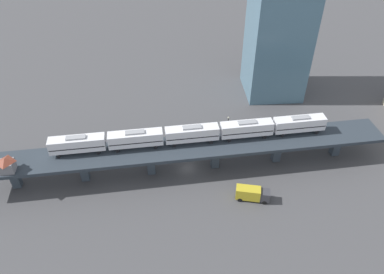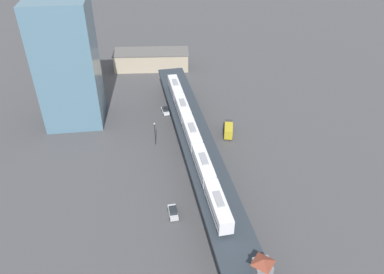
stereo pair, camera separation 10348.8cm
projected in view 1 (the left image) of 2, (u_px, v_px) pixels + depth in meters
ground_plane at (188, 168)px, 88.49m from camera, size 400.00×400.00×0.00m
elevated_viaduct at (187, 150)px, 84.82m from camera, size 14.93×92.36×6.77m
subway_train at (192, 133)px, 83.90m from camera, size 7.26×62.44×4.45m
signal_hut at (6, 164)px, 76.99m from camera, size 3.44×3.44×3.40m
street_car_white at (294, 142)px, 94.61m from camera, size 2.49×4.63×1.89m
street_car_silver at (120, 147)px, 93.14m from camera, size 2.19×4.51×1.89m
delivery_truck at (252, 194)px, 79.86m from camera, size 3.81×7.52×3.20m
street_lamp at (228, 126)px, 94.67m from camera, size 0.44×0.44×6.94m
office_tower at (278, 35)px, 104.81m from camera, size 16.00×16.00×36.00m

